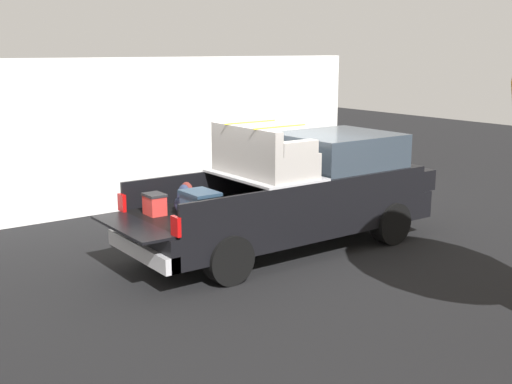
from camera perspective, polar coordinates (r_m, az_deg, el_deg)
ground_plane at (r=11.55m, az=2.42°, el=-4.96°), size 40.00×40.00×0.00m
pickup_truck at (r=11.53m, az=3.92°, el=0.00°), size 6.05×2.06×2.23m
building_facade at (r=14.76m, az=-8.63°, el=5.22°), size 10.58×0.36×3.26m
trash_can at (r=15.71m, az=2.82°, el=1.58°), size 0.60×0.60×0.98m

